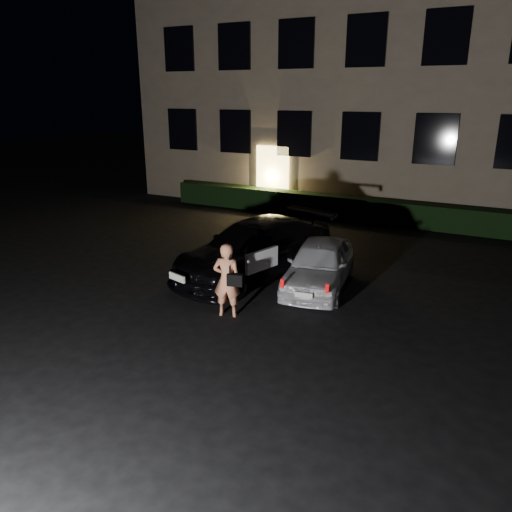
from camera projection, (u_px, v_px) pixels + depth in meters
The scene contains 6 objects.
ground at pixel (194, 335), 9.74m from camera, with size 80.00×80.00×0.00m, color black.
building at pixel (392, 55), 20.54m from camera, with size 20.00×8.11×12.00m.
hedge at pixel (352, 208), 18.48m from camera, with size 15.00×0.70×0.85m, color black.
sedan at pixel (255, 249), 12.75m from camera, with size 3.26×5.21×1.41m.
hatch at pixel (319, 264), 12.00m from camera, with size 1.89×3.59×1.16m.
man at pixel (227, 280), 10.37m from camera, with size 0.73×0.53×1.60m.
Camera 1 is at (5.09, -7.25, 4.51)m, focal length 35.00 mm.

